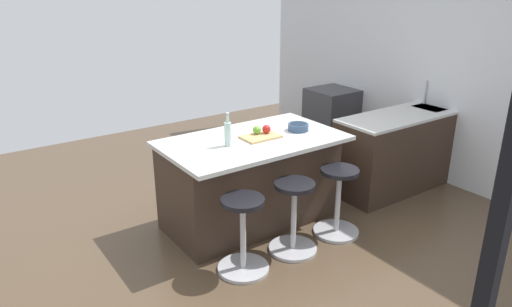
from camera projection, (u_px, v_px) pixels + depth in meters
name	position (u px, v px, depth m)	size (l,w,h in m)	color
ground_plane	(241.00, 229.00, 4.74)	(7.36, 7.36, 0.00)	brown
interior_partition_left	(431.00, 52.00, 5.67)	(0.12, 5.66, 2.99)	silver
sink_cabinet	(416.00, 145.00, 5.70)	(2.19, 0.60, 1.17)	#38281E
oven_range	(331.00, 119.00, 6.81)	(0.60, 0.61, 0.86)	#38383D
kitchen_island	(250.00, 180.00, 4.75)	(1.73, 1.01, 0.90)	#38281E
stool_by_window	(338.00, 203.00, 4.56)	(0.44, 0.44, 0.67)	#B7B7BC
stool_middle	(294.00, 219.00, 4.27)	(0.44, 0.44, 0.67)	#B7B7BC
stool_near_camera	(243.00, 237.00, 3.98)	(0.44, 0.44, 0.67)	#B7B7BC
cutting_board	(261.00, 137.00, 4.58)	(0.36, 0.24, 0.02)	tan
apple_green	(257.00, 130.00, 4.62)	(0.08, 0.08, 0.08)	#609E2D
apple_red	(266.00, 129.00, 4.64)	(0.08, 0.08, 0.08)	red
water_bottle	(228.00, 133.00, 4.33)	(0.06, 0.06, 0.31)	silver
fruit_bowl	(298.00, 127.00, 4.79)	(0.21, 0.21, 0.07)	#334C6B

